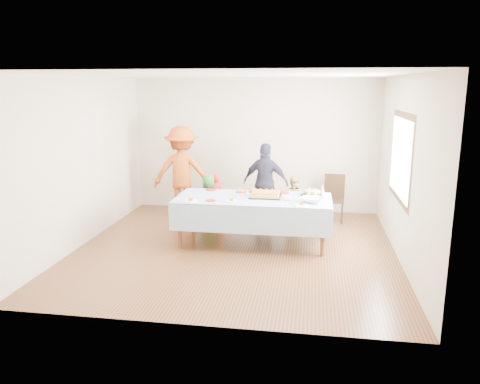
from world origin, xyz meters
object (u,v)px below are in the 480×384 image
object	(u,v)px
dining_chair	(334,195)
adult_left	(182,172)
birthday_cake	(265,195)
party_table	(253,201)

from	to	relation	value
dining_chair	adult_left	xyz separation A→B (m)	(-2.96, -0.14, 0.40)
birthday_cake	adult_left	bearing A→B (deg)	141.73
party_table	adult_left	bearing A→B (deg)	137.36
dining_chair	adult_left	distance (m)	2.99
party_table	dining_chair	bearing A→B (deg)	49.85
party_table	birthday_cake	xyz separation A→B (m)	(0.19, 0.06, 0.10)
party_table	adult_left	distance (m)	2.18
birthday_cake	adult_left	distance (m)	2.28
party_table	dining_chair	world-z (taller)	dining_chair
party_table	dining_chair	xyz separation A→B (m)	(1.36, 1.61, -0.23)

